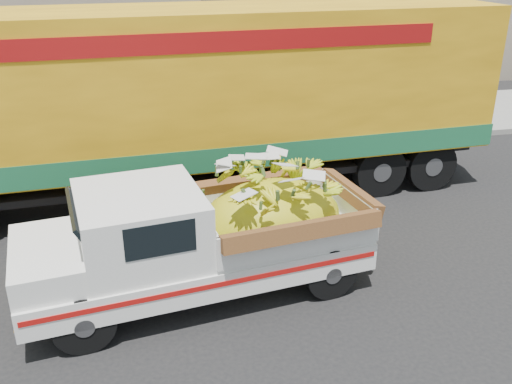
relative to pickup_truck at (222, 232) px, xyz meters
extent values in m
plane|color=black|center=(0.18, 0.57, -0.95)|extent=(100.00, 100.00, 0.00)
cube|color=gray|center=(0.18, 6.09, -0.88)|extent=(60.00, 0.25, 0.15)
cube|color=gray|center=(0.18, 8.19, -0.88)|extent=(60.00, 4.00, 0.14)
cylinder|color=black|center=(-1.98, -1.08, -0.54)|extent=(0.84, 0.35, 0.82)
cylinder|color=black|center=(-2.21, 0.47, -0.54)|extent=(0.84, 0.35, 0.82)
cylinder|color=black|center=(1.52, -0.57, -0.54)|extent=(0.84, 0.35, 0.82)
cylinder|color=black|center=(1.29, 0.98, -0.54)|extent=(0.84, 0.35, 0.82)
cube|color=silver|center=(-0.40, -0.06, -0.36)|extent=(5.25, 2.53, 0.42)
cube|color=#A50F0C|center=(-0.26, -0.96, -0.29)|extent=(4.89, 0.72, 0.08)
cube|color=silver|center=(-2.85, -0.41, -0.47)|extent=(0.36, 1.78, 0.15)
cube|color=silver|center=(-2.44, -0.36, 0.05)|extent=(1.15, 1.83, 0.39)
cube|color=silver|center=(-1.17, -0.17, 0.34)|extent=(1.90, 1.97, 0.97)
cube|color=black|center=(-0.93, -1.03, 0.52)|extent=(0.91, 0.14, 0.45)
cube|color=silver|center=(0.88, 0.13, 0.13)|extent=(2.70, 2.16, 0.55)
ellipsoid|color=yellow|center=(0.77, 0.11, 0.01)|extent=(2.42, 1.77, 1.37)
cylinder|color=black|center=(4.96, 2.90, -0.40)|extent=(1.12, 0.38, 1.10)
cylinder|color=black|center=(4.85, 4.90, -0.40)|extent=(1.12, 0.38, 1.10)
cylinder|color=black|center=(3.77, 2.83, -0.40)|extent=(1.12, 0.38, 1.10)
cylinder|color=black|center=(3.65, 4.83, -0.40)|extent=(1.12, 0.38, 1.10)
cube|color=black|center=(0.22, 3.64, -0.17)|extent=(12.04, 1.67, 0.36)
cube|color=gold|center=(0.22, 3.64, 1.43)|extent=(11.88, 3.15, 2.84)
cube|color=#1B5F38|center=(0.22, 3.64, 0.26)|extent=(11.94, 3.18, 0.45)
cube|color=maroon|center=(0.29, 2.38, 2.40)|extent=(8.39, 0.49, 0.35)
camera|label=1|loc=(-1.11, -7.44, 3.92)|focal=40.00mm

